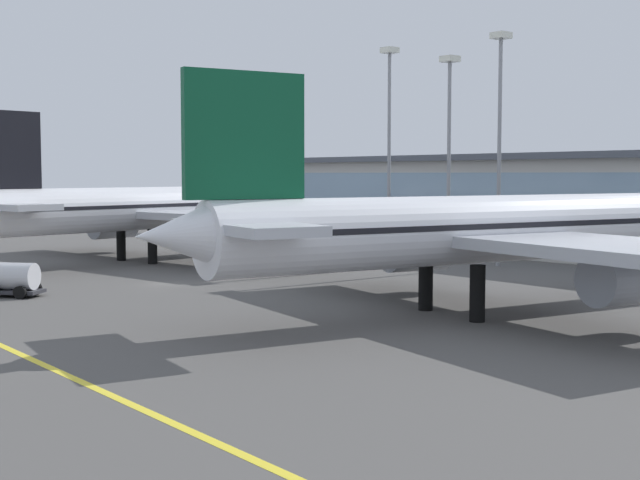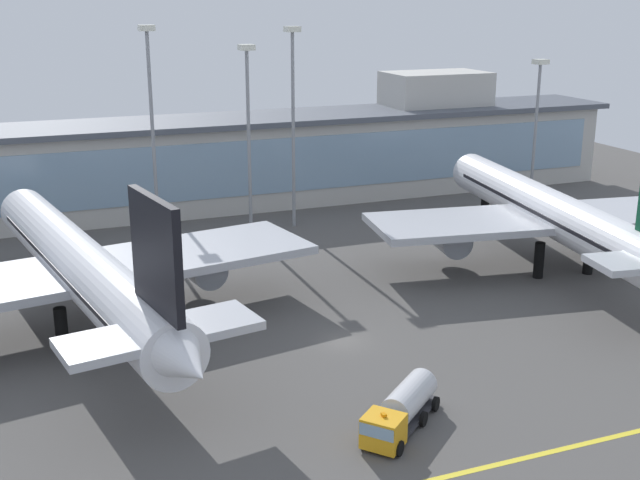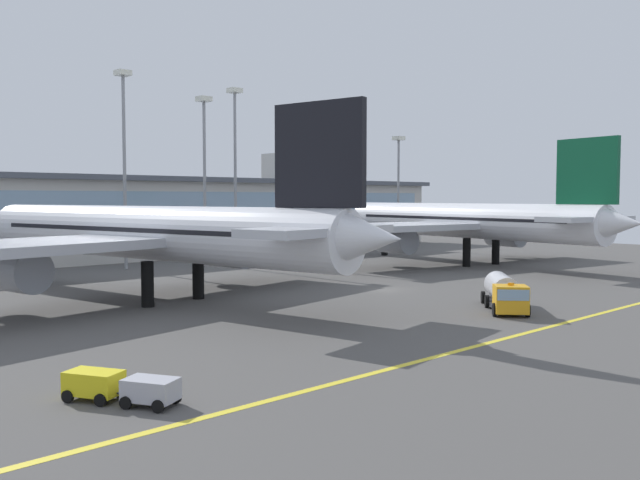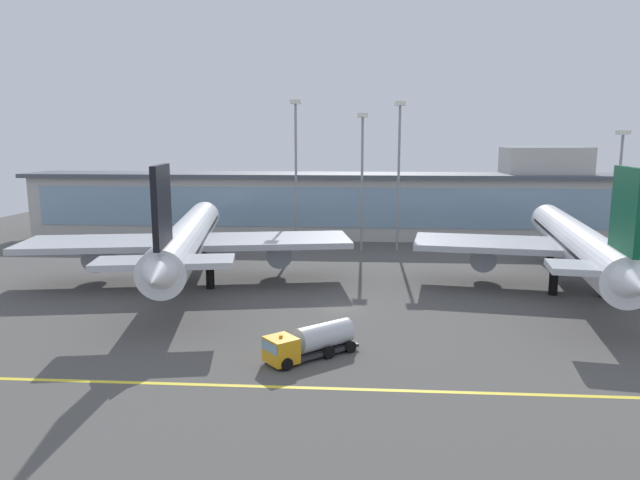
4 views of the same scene
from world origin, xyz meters
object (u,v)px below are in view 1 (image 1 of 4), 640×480
(apron_light_mast_west, at_px, (500,116))
(apron_light_mast_centre, at_px, (389,122))
(airliner_near_left, at_px, (158,209))
(airliner_near_right, at_px, (485,231))
(apron_light_mast_far_east, at_px, (449,128))

(apron_light_mast_west, bearing_deg, apron_light_mast_centre, 179.70)
(airliner_near_left, distance_m, apron_light_mast_centre, 31.28)
(airliner_near_left, distance_m, airliner_near_right, 51.12)
(apron_light_mast_west, bearing_deg, apron_light_mast_far_east, -168.43)
(apron_light_mast_west, bearing_deg, airliner_near_left, -138.03)
(airliner_near_left, distance_m, apron_light_mast_far_east, 35.92)
(apron_light_mast_centre, bearing_deg, airliner_near_left, -113.43)
(airliner_near_right, bearing_deg, apron_light_mast_west, 47.03)
(airliner_near_right, height_order, apron_light_mast_centre, apron_light_mast_centre)
(airliner_near_right, xyz_separation_m, apron_light_mast_west, (-21.29, 26.74, 10.65))
(airliner_near_right, distance_m, apron_light_mast_far_east, 38.80)
(airliner_near_right, xyz_separation_m, apron_light_mast_far_east, (-27.71, 25.43, 9.53))
(airliner_near_left, relative_size, airliner_near_right, 1.00)
(apron_light_mast_west, xyz_separation_m, apron_light_mast_centre, (-18.16, 0.09, 0.20))
(airliner_near_left, height_order, apron_light_mast_far_east, apron_light_mast_far_east)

